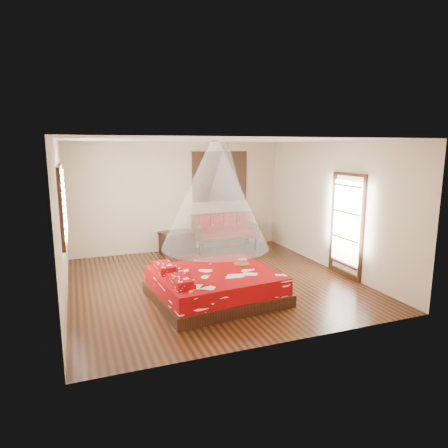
{
  "coord_description": "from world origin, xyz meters",
  "views": [
    {
      "loc": [
        -2.51,
        -7.26,
        2.68
      ],
      "look_at": [
        0.27,
        0.1,
        1.15
      ],
      "focal_mm": 32.0,
      "sensor_mm": 36.0,
      "label": 1
    }
  ],
  "objects": [
    {
      "name": "storage_chest",
      "position": [
        -0.13,
        2.45,
        0.28
      ],
      "size": [
        0.94,
        0.79,
        0.55
      ],
      "rotation": [
        0.0,
        0.0,
        0.29
      ],
      "color": "black",
      "rests_on": "floor"
    },
    {
      "name": "bed",
      "position": [
        -0.28,
        -0.87,
        0.25
      ],
      "size": [
        2.32,
        2.13,
        0.64
      ],
      "rotation": [
        0.0,
        0.0,
        0.1
      ],
      "color": "black",
      "rests_on": "floor"
    },
    {
      "name": "glazed_door",
      "position": [
        2.72,
        -0.6,
        1.07
      ],
      "size": [
        0.08,
        1.02,
        2.16
      ],
      "color": "black",
      "rests_on": "floor"
    },
    {
      "name": "window_left",
      "position": [
        -2.71,
        0.2,
        1.7
      ],
      "size": [
        0.1,
        1.74,
        1.34
      ],
      "color": "black",
      "rests_on": "wall_left"
    },
    {
      "name": "mosquito_net_daybed",
      "position": [
        1.14,
        2.25,
        2.0
      ],
      "size": [
        0.95,
        0.95,
        1.5
      ],
      "primitive_type": "cone",
      "color": "white",
      "rests_on": "ceiling"
    },
    {
      "name": "mosquito_net_main",
      "position": [
        -0.26,
        -0.87,
        1.85
      ],
      "size": [
        1.87,
        1.87,
        1.8
      ],
      "primitive_type": "cone",
      "color": "white",
      "rests_on": "ceiling"
    },
    {
      "name": "shutter_panel",
      "position": [
        1.14,
        2.72,
        1.9
      ],
      "size": [
        1.52,
        0.06,
        1.32
      ],
      "color": "black",
      "rests_on": "wall_back"
    },
    {
      "name": "daybed",
      "position": [
        1.14,
        2.38,
        0.52
      ],
      "size": [
        1.65,
        0.73,
        0.94
      ],
      "color": "black",
      "rests_on": "floor"
    },
    {
      "name": "wine_tray",
      "position": [
        0.34,
        -0.64,
        0.56
      ],
      "size": [
        0.29,
        0.29,
        0.23
      ],
      "rotation": [
        0.0,
        0.0,
        0.42
      ],
      "color": "brown",
      "rests_on": "bed"
    },
    {
      "name": "room",
      "position": [
        0.0,
        0.0,
        1.4
      ],
      "size": [
        5.54,
        5.54,
        2.84
      ],
      "color": "black",
      "rests_on": "ground"
    }
  ]
}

